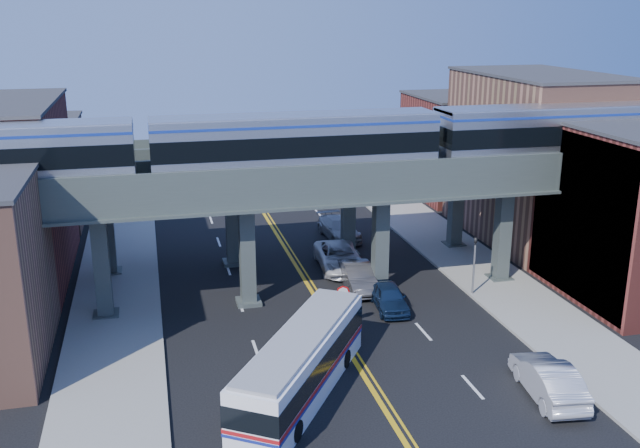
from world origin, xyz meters
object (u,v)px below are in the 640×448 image
(car_lane_b, at_px, (358,277))
(car_lane_d, at_px, (339,228))
(transit_bus, at_px, (301,365))
(car_lane_a, at_px, (389,297))
(transit_train, at_px, (296,143))
(stop_sign, at_px, (343,301))
(traffic_signal, at_px, (474,260))
(car_parked_curb, at_px, (548,379))
(car_lane_c, at_px, (339,257))

(car_lane_b, relative_size, car_lane_d, 0.92)
(transit_bus, relative_size, car_lane_a, 2.46)
(transit_train, relative_size, transit_bus, 4.73)
(car_lane_a, relative_size, car_lane_d, 0.80)
(stop_sign, bearing_deg, car_lane_b, 65.84)
(transit_train, height_order, traffic_signal, transit_train)
(stop_sign, bearing_deg, car_parked_curb, -50.32)
(car_lane_c, bearing_deg, transit_bus, -107.14)
(car_lane_b, bearing_deg, traffic_signal, -19.47)
(stop_sign, xyz_separation_m, car_lane_d, (4.10, 15.83, -1.00))
(traffic_signal, relative_size, car_lane_a, 0.97)
(stop_sign, relative_size, car_lane_c, 0.45)
(car_lane_a, height_order, car_lane_d, car_lane_d)
(stop_sign, height_order, car_lane_b, stop_sign)
(car_lane_c, xyz_separation_m, car_parked_curb, (4.67, -17.91, 0.02))
(stop_sign, relative_size, car_parked_curb, 0.52)
(stop_sign, relative_size, transit_bus, 0.25)
(car_lane_d, bearing_deg, traffic_signal, -74.65)
(car_lane_b, height_order, car_lane_d, car_lane_b)
(traffic_signal, bearing_deg, car_lane_b, 157.19)
(car_lane_b, height_order, car_parked_curb, car_parked_curb)
(traffic_signal, height_order, car_lane_d, traffic_signal)
(transit_train, relative_size, car_lane_d, 9.35)
(car_parked_curb, bearing_deg, car_lane_d, -75.74)
(car_lane_a, bearing_deg, car_parked_curb, -66.35)
(car_lane_a, relative_size, car_lane_b, 0.88)
(transit_bus, distance_m, car_parked_curb, 10.90)
(car_lane_a, relative_size, car_lane_c, 0.72)
(car_lane_a, xyz_separation_m, car_lane_b, (-0.86, 3.35, 0.07))
(car_parked_curb, bearing_deg, car_lane_a, -64.05)
(transit_train, xyz_separation_m, car_lane_a, (4.81, -2.68, -8.62))
(transit_bus, xyz_separation_m, car_lane_c, (5.86, 15.16, -0.62))
(car_lane_b, relative_size, car_parked_curb, 0.94)
(car_lane_b, bearing_deg, transit_train, -167.00)
(transit_bus, bearing_deg, stop_sign, 1.98)
(car_lane_c, bearing_deg, car_lane_a, -77.79)
(transit_train, bearing_deg, transit_bus, -100.91)
(transit_train, bearing_deg, car_lane_b, 9.67)
(traffic_signal, relative_size, car_lane_c, 0.70)
(car_lane_d, xyz_separation_m, car_parked_curb, (2.95, -24.33, 0.08))
(transit_bus, height_order, car_lane_a, transit_bus)
(car_lane_a, distance_m, car_lane_b, 3.46)
(car_lane_a, distance_m, car_parked_curb, 11.42)
(transit_train, relative_size, traffic_signal, 11.97)
(transit_bus, relative_size, car_parked_curb, 2.04)
(transit_bus, bearing_deg, car_lane_b, 5.35)
(transit_train, bearing_deg, car_lane_a, -29.08)
(stop_sign, xyz_separation_m, car_parked_curb, (7.05, -8.50, -0.92))
(car_lane_c, relative_size, car_lane_d, 1.12)
(traffic_signal, xyz_separation_m, car_parked_curb, (-1.85, -11.50, -1.46))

